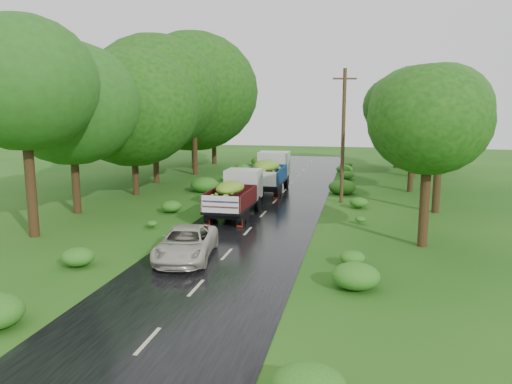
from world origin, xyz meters
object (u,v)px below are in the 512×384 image
(truck_near, at_px, (236,192))
(utility_pole, at_px, (343,135))
(truck_far, at_px, (270,171))
(car, at_px, (186,243))

(truck_near, xyz_separation_m, utility_pole, (5.66, 5.27, 2.97))
(truck_near, height_order, truck_far, truck_far)
(truck_far, height_order, utility_pole, utility_pole)
(truck_near, bearing_deg, car, -89.96)
(truck_near, distance_m, car, 8.16)
(truck_far, relative_size, car, 1.42)
(car, height_order, utility_pole, utility_pole)
(truck_far, xyz_separation_m, utility_pole, (5.29, -3.09, 2.82))
(utility_pole, bearing_deg, car, -125.51)
(truck_near, xyz_separation_m, car, (-0.06, -8.13, -0.73))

